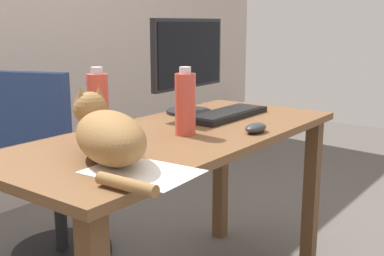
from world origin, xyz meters
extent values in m
cube|color=brown|center=(0.00, 0.00, 0.72)|extent=(1.45, 0.63, 0.03)
cube|color=brown|center=(0.66, -0.25, 0.35)|extent=(0.06, 0.06, 0.71)
cube|color=brown|center=(0.66, 0.25, 0.35)|extent=(0.06, 0.06, 0.71)
cylinder|color=black|center=(0.01, 0.75, 0.02)|extent=(0.48, 0.48, 0.04)
cylinder|color=black|center=(0.01, 0.75, 0.24)|extent=(0.06, 0.06, 0.47)
cylinder|color=navy|center=(0.01, 0.75, 0.50)|extent=(0.44, 0.44, 0.06)
cube|color=navy|center=(-0.17, 0.68, 0.73)|extent=(0.19, 0.35, 0.40)
cylinder|color=#232328|center=(0.32, 0.20, 0.74)|extent=(0.20, 0.20, 0.01)
cylinder|color=#232328|center=(0.32, 0.20, 0.80)|extent=(0.04, 0.04, 0.10)
cube|color=#232328|center=(0.32, 0.20, 1.00)|extent=(0.48, 0.03, 0.30)
cube|color=black|center=(0.32, 0.19, 1.00)|extent=(0.45, 0.01, 0.27)
cube|color=black|center=(0.34, 0.01, 0.75)|extent=(0.44, 0.15, 0.02)
cube|color=#444447|center=(0.34, 0.01, 0.76)|extent=(0.40, 0.12, 0.00)
ellipsoid|color=olive|center=(-0.44, -0.09, 0.81)|extent=(0.32, 0.40, 0.15)
sphere|color=olive|center=(-0.34, 0.10, 0.86)|extent=(0.11, 0.11, 0.11)
cone|color=olive|center=(-0.37, 0.12, 0.91)|extent=(0.04, 0.04, 0.04)
cone|color=olive|center=(-0.31, 0.09, 0.91)|extent=(0.04, 0.04, 0.04)
cylinder|color=olive|center=(-0.59, -0.30, 0.76)|extent=(0.04, 0.18, 0.03)
ellipsoid|color=#333338|center=(0.16, -0.23, 0.75)|extent=(0.11, 0.06, 0.04)
cube|color=white|center=(-0.45, -0.22, 0.74)|extent=(0.23, 0.31, 0.00)
cylinder|color=#D84C3D|center=(-0.02, -0.04, 0.85)|extent=(0.08, 0.08, 0.22)
cylinder|color=silver|center=(-0.02, -0.04, 0.97)|extent=(0.04, 0.04, 0.02)
cylinder|color=#D84C3D|center=(-0.23, 0.19, 0.85)|extent=(0.07, 0.07, 0.22)
cylinder|color=silver|center=(-0.23, 0.19, 0.97)|extent=(0.04, 0.04, 0.02)
camera|label=1|loc=(-1.37, -1.08, 1.13)|focal=44.96mm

